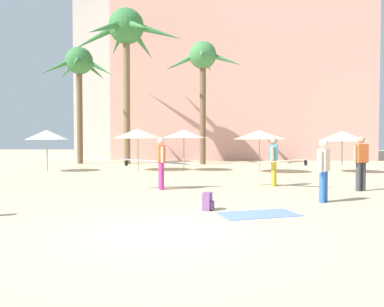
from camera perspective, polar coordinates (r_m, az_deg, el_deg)
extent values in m
plane|color=#C6B28C|center=(6.95, -4.16, -11.79)|extent=(120.00, 120.00, 0.00)
cube|color=#DB9989|center=(37.66, 6.96, 12.84)|extent=(21.92, 11.68, 17.50)
cube|color=#BCB7AD|center=(45.71, -6.43, 19.27)|extent=(14.12, 9.98, 30.48)
cylinder|color=brown|center=(28.05, -16.66, 5.99)|extent=(0.41, 0.41, 7.30)
sphere|color=#387A3D|center=(28.55, -16.73, 13.32)|extent=(1.92, 1.92, 1.92)
cone|color=#387A3D|center=(27.71, -13.94, 12.50)|extent=(2.33, 0.81, 1.51)
cone|color=#387A3D|center=(29.58, -14.55, 12.01)|extent=(1.33, 2.32, 1.33)
cone|color=#387A3D|center=(29.78, -18.30, 11.87)|extent=(2.09, 1.79, 1.37)
cone|color=#387A3D|center=(28.30, -19.86, 12.22)|extent=(2.23, 1.43, 1.50)
cone|color=#387A3D|center=(26.91, -17.17, 13.15)|extent=(0.96, 2.41, 1.20)
cylinder|color=brown|center=(26.24, 1.64, 6.63)|extent=(0.42, 0.42, 7.55)
sphere|color=#428447|center=(26.82, 1.65, 14.70)|extent=(1.89, 1.89, 1.89)
cone|color=#428447|center=(26.47, 5.17, 13.93)|extent=(2.45, 0.78, 1.22)
cone|color=#428447|center=(28.32, 2.38, 13.36)|extent=(0.84, 2.48, 1.03)
cone|color=#428447|center=(26.63, -1.78, 13.57)|extent=(2.38, 0.69, 1.47)
cone|color=#428447|center=(25.15, 1.46, 14.82)|extent=(0.43, 2.45, 1.03)
cylinder|color=brown|center=(27.22, -9.87, 8.67)|extent=(0.49, 0.49, 9.67)
sphere|color=#387A3D|center=(28.20, -9.94, 18.48)|extent=(2.48, 2.48, 2.48)
cone|color=#387A3D|center=(27.43, -5.13, 17.81)|extent=(3.57, 0.84, 1.59)
cone|color=#387A3D|center=(29.82, -7.53, 16.04)|extent=(1.62, 3.42, 2.03)
cone|color=#387A3D|center=(30.17, -11.17, 16.20)|extent=(2.22, 3.32, 1.69)
cone|color=#387A3D|center=(28.45, -14.45, 16.59)|extent=(3.42, 0.74, 2.11)
cone|color=#387A3D|center=(26.32, -13.02, 18.05)|extent=(1.86, 3.39, 1.92)
cone|color=#387A3D|center=(25.97, -8.17, 18.61)|extent=(2.38, 3.25, 1.67)
cylinder|color=gray|center=(19.73, 10.19, 0.33)|extent=(0.06, 0.06, 2.19)
cone|color=beige|center=(19.73, 10.20, 2.82)|extent=(2.70, 2.70, 0.47)
cylinder|color=gray|center=(20.86, 21.79, 0.25)|extent=(0.06, 0.06, 2.15)
cone|color=white|center=(20.85, 21.82, 2.48)|extent=(2.44, 2.44, 0.53)
cylinder|color=gray|center=(21.51, -21.11, 0.41)|extent=(0.06, 0.06, 2.22)
cone|color=white|center=(21.51, -21.14, 2.67)|extent=(2.21, 2.21, 0.52)
cylinder|color=gray|center=(20.60, -1.23, 0.52)|extent=(0.06, 0.06, 2.25)
cone|color=beige|center=(20.60, -1.24, 3.01)|extent=(2.34, 2.34, 0.46)
cylinder|color=gray|center=(20.91, -8.18, 0.60)|extent=(0.06, 0.06, 2.31)
cone|color=beige|center=(20.90, -8.19, 3.02)|extent=(2.72, 2.72, 0.54)
cube|color=#6684E0|center=(8.63, 10.01, -9.05)|extent=(1.96, 1.47, 0.01)
cube|color=#7F4C85|center=(9.00, 2.32, -7.26)|extent=(0.24, 0.33, 0.42)
cube|color=#653C6B|center=(8.98, 3.07, -7.82)|extent=(0.11, 0.22, 0.18)
cylinder|color=gold|center=(13.88, 12.24, -2.94)|extent=(0.20, 0.20, 0.95)
cylinder|color=gold|center=(14.08, 12.36, -2.87)|extent=(0.20, 0.20, 0.95)
cube|color=#4CB2DB|center=(13.94, 12.32, 0.16)|extent=(0.33, 0.45, 0.55)
sphere|color=tan|center=(13.93, 12.34, 1.86)|extent=(0.30, 0.30, 0.24)
cylinder|color=tan|center=(13.69, 12.16, -0.03)|extent=(0.13, 0.13, 0.52)
cylinder|color=tan|center=(14.19, 12.48, 0.04)|extent=(0.13, 0.13, 0.52)
ellipsoid|color=beige|center=(13.66, 12.50, -1.23)|extent=(2.51, 1.28, 0.30)
ellipsoid|color=#BA2C81|center=(13.66, 12.50, -1.23)|extent=(2.53, 1.31, 0.28)
cube|color=black|center=(13.43, 16.85, -1.38)|extent=(0.11, 0.06, 0.19)
cylinder|color=#B7337F|center=(12.86, -4.76, -3.30)|extent=(0.20, 0.20, 0.94)
cylinder|color=#B7337F|center=(12.67, -4.61, -3.38)|extent=(0.20, 0.20, 0.94)
cube|color=orange|center=(12.72, -4.70, 0.02)|extent=(0.33, 0.45, 0.56)
sphere|color=beige|center=(12.71, -4.70, 1.91)|extent=(0.30, 0.30, 0.24)
cylinder|color=beige|center=(12.96, -4.87, -0.10)|extent=(0.13, 0.13, 0.53)
cylinder|color=beige|center=(12.47, -4.51, -0.18)|extent=(0.13, 0.13, 0.53)
ellipsoid|color=white|center=(13.03, -4.49, -1.34)|extent=(3.03, 1.07, 0.33)
ellipsoid|color=#5F38B2|center=(13.03, -4.49, -1.34)|extent=(3.04, 1.10, 0.30)
cube|color=black|center=(12.95, -9.91, -1.46)|extent=(0.12, 0.04, 0.19)
cylinder|color=blue|center=(10.80, 19.46, -4.71)|extent=(0.22, 0.22, 0.84)
cylinder|color=blue|center=(10.61, 19.12, -4.82)|extent=(0.22, 0.22, 0.84)
cube|color=beige|center=(10.64, 19.34, -0.92)|extent=(0.41, 0.45, 0.60)
sphere|color=beige|center=(10.63, 19.37, 1.46)|extent=(0.33, 0.33, 0.24)
cylinder|color=beige|center=(10.88, 19.75, -1.04)|extent=(0.14, 0.14, 0.57)
cylinder|color=beige|center=(10.41, 18.90, -1.17)|extent=(0.14, 0.14, 0.57)
cylinder|color=#3D3D42|center=(13.44, 23.90, -3.25)|extent=(0.21, 0.21, 0.93)
cylinder|color=#3D3D42|center=(13.58, 24.51, -3.21)|extent=(0.21, 0.21, 0.93)
cube|color=orange|center=(13.47, 24.25, 0.03)|extent=(0.45, 0.36, 0.61)
sphere|color=tan|center=(13.46, 24.28, 1.92)|extent=(0.32, 0.32, 0.24)
cylinder|color=tan|center=(13.29, 23.47, -0.13)|extent=(0.13, 0.13, 0.57)
cylinder|color=tan|center=(13.64, 25.01, -0.10)|extent=(0.13, 0.13, 0.57)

